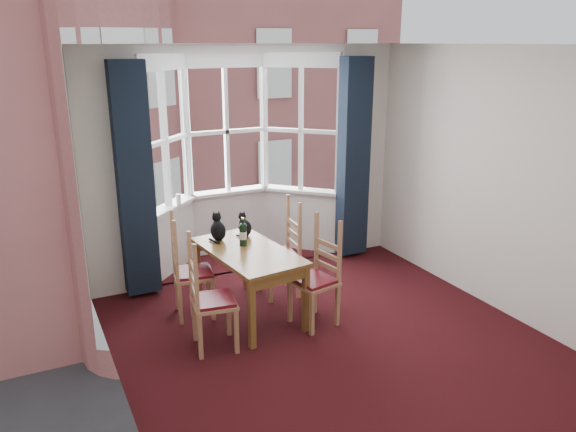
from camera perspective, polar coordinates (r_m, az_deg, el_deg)
floor at (r=5.57m, az=5.34°, el=-13.26°), size 4.50×4.50×0.00m
ceiling at (r=4.79m, az=6.31°, el=16.92°), size 4.50×4.50×0.00m
wall_left at (r=4.33m, az=-17.33°, el=-2.70°), size 0.00×4.50×4.50m
wall_right at (r=6.27m, az=21.54°, el=2.95°), size 0.00×4.50×4.50m
wall_near at (r=3.44m, az=26.17°, el=-9.06°), size 4.00×0.00×4.00m
wall_back_pier_left at (r=6.53m, az=-17.62°, el=3.89°), size 0.70×0.12×2.80m
wall_back_pier_right at (r=7.71m, az=7.42°, el=6.54°), size 0.70×0.12×2.80m
bay_window at (r=7.41m, az=-5.55°, el=6.16°), size 2.76×0.94×2.80m
curtain_left at (r=6.40m, az=-15.29°, el=3.38°), size 0.38×0.22×2.60m
curtain_right at (r=7.45m, az=6.68°, el=5.79°), size 0.38×0.22×2.60m
dining_table at (r=5.91m, az=-4.08°, el=-4.33°), size 0.87×1.42×0.75m
chair_left_near at (r=5.39m, az=-8.49°, el=-8.77°), size 0.46×0.48×0.92m
chair_left_far at (r=6.04m, az=-10.44°, el=-5.90°), size 0.47×0.48×0.92m
chair_right_near at (r=5.84m, az=3.33°, el=-6.47°), size 0.47×0.49×0.92m
chair_right_far at (r=6.48m, az=-0.16°, el=-3.97°), size 0.43×0.45×0.92m
cat_left at (r=6.16m, az=-7.13°, el=-1.35°), size 0.20×0.25×0.32m
cat_right at (r=6.28m, az=-4.42°, el=-1.06°), size 0.15×0.21×0.27m
wine_bottle at (r=5.95m, az=-4.59°, el=-1.78°), size 0.08×0.08×0.31m
candle_tall at (r=7.14m, az=-11.07°, el=1.67°), size 0.06×0.06×0.14m
street at (r=37.45m, az=-21.57°, el=2.48°), size 80.00×80.00×0.00m
tenement_building at (r=18.29m, az=-18.60°, el=12.61°), size 18.40×7.80×15.20m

